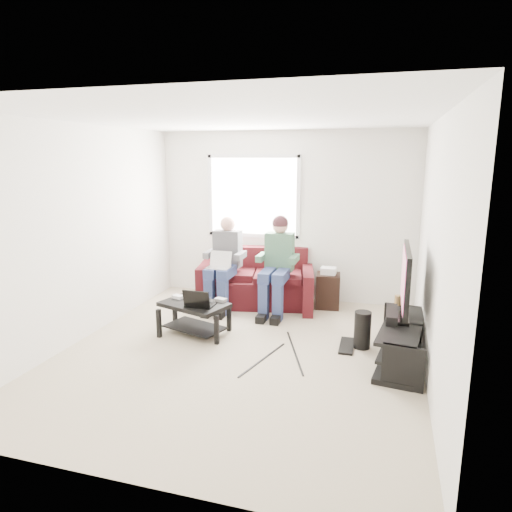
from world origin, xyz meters
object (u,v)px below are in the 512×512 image
Objects in this scene: end_table at (328,289)px; coffee_table at (194,311)px; sofa at (256,283)px; subwoofer at (362,330)px; tv_stand at (402,344)px; tv at (406,280)px.

coffee_table is at bearing -134.16° from end_table.
sofa is 2.10m from subwoofer.
tv is at bearing 91.47° from tv_stand.
sofa is 1.09m from end_table.
end_table reaches higher than tv_stand.
tv reaches higher than subwoofer.
sofa is at bearing -174.75° from end_table.
tv_stand is 1.92m from end_table.
subwoofer is 1.49m from end_table.
tv reaches higher than coffee_table.
end_table is (1.48, 1.53, -0.03)m from coffee_table.
tv_stand is 2.27× the size of end_table.
tv reaches higher than end_table.
subwoofer is (2.06, 0.16, -0.08)m from coffee_table.
end_table is (1.09, 0.10, -0.04)m from sofa.
coffee_table is 2.13× the size of subwoofer.
coffee_table is 2.57m from tv.
sofa is 1.75× the size of tv.
sofa is 2.61m from tv.
end_table is at bearing 113.08° from subwoofer.
tv_stand reaches higher than subwoofer.
tv reaches higher than tv_stand.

